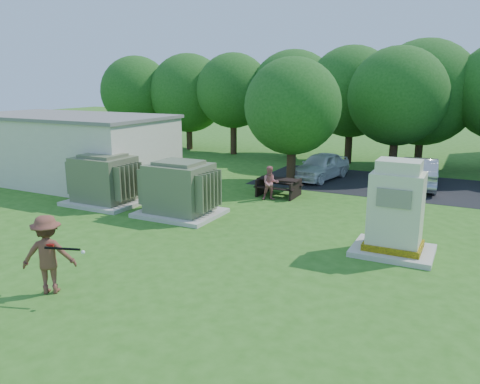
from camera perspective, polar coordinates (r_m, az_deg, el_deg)
The scene contains 14 objects.
ground at distance 12.94m, azimuth -8.14°, elevation -9.32°, with size 120.00×120.00×0.00m, color #2D6619.
service_building at distance 24.76m, azimuth -20.04°, elevation 4.80°, with size 10.00×5.00×3.20m, color beige.
service_building_roof at distance 24.58m, azimuth -20.36°, elevation 8.66°, with size 10.20×5.20×0.15m, color slate.
parking_strip at distance 23.74m, azimuth 26.36°, elevation -0.06°, with size 20.00×6.00×0.01m, color #232326.
transformer_left at distance 19.97m, azimuth -16.20°, elevation 1.34°, with size 3.00×2.40×2.07m.
transformer_right at distance 17.69m, azimuth -7.38°, elevation 0.25°, with size 3.00×2.40×2.07m.
generator_cabinet at distance 14.30m, azimuth 18.44°, elevation -2.49°, with size 2.29×1.87×2.79m.
picnic_table at distance 20.66m, azimuth 4.74°, elevation 0.85°, with size 1.82×1.36×0.78m.
batter at distance 12.07m, azimuth -22.34°, elevation -7.04°, with size 1.24×0.71×1.92m, color brown.
person_at_picnic at distance 19.86m, azimuth 3.73°, elevation 1.08°, with size 0.71×0.55×1.46m, color #C3676A.
car_white at distance 24.42m, azimuth 9.82°, elevation 3.14°, with size 1.62×4.03×1.37m, color white.
car_silver_a at distance 23.75m, azimuth 21.06°, elevation 2.23°, with size 1.53×4.38×1.44m, color #A1A1A5.
batting_equipment at distance 11.44m, azimuth -20.77°, elevation -6.46°, with size 1.15×0.32×0.10m.
tree_row at distance 28.70m, azimuth 16.76°, elevation 11.26°, with size 41.30×13.30×7.30m.
Camera 1 is at (6.95, -9.71, 4.98)m, focal length 35.00 mm.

